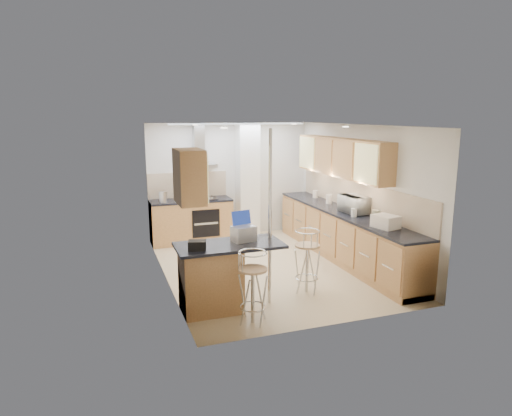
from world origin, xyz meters
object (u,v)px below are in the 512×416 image
object	(u,v)px
bar_stool_near	(253,287)
bread_bin	(386,222)
microwave	(355,204)
bar_stool_end	(307,261)
laptop	(244,234)

from	to	relation	value
bar_stool_near	bread_bin	world-z (taller)	bread_bin
microwave	bar_stool_end	bearing A→B (deg)	122.23
microwave	bread_bin	bearing A→B (deg)	169.97
microwave	bar_stool_near	xyz separation A→B (m)	(-2.58, -1.78, -0.59)
bar_stool_near	laptop	bearing A→B (deg)	92.90
microwave	bar_stool_end	distance (m)	1.88
laptop	bar_stool_end	world-z (taller)	laptop
bar_stool_near	bar_stool_end	size ratio (longest dim) A/B	0.99
laptop	bar_stool_end	size ratio (longest dim) A/B	0.32
bread_bin	bar_stool_near	bearing A→B (deg)	-178.26
laptop	bar_stool_near	size ratio (longest dim) A/B	0.32
bar_stool_near	bread_bin	bearing A→B (deg)	25.04
laptop	bar_stool_near	xyz separation A→B (m)	(-0.08, -0.61, -0.56)
laptop	bread_bin	bearing A→B (deg)	-12.12
bread_bin	microwave	bearing A→B (deg)	70.24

